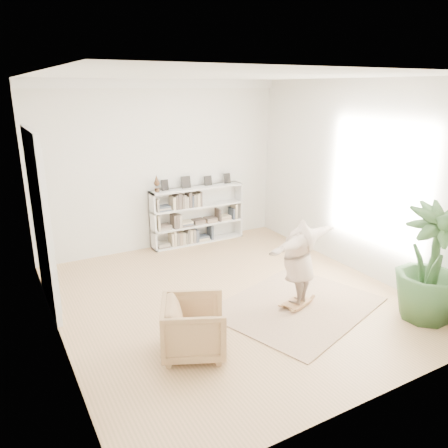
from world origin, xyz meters
name	(u,v)px	position (x,y,z in m)	size (l,w,h in m)	color
floor	(230,298)	(0.00, 0.00, 0.00)	(6.00, 6.00, 0.00)	tan
room_shell	(159,84)	(0.00, 2.94, 3.51)	(6.00, 6.00, 6.00)	silver
doors	(41,223)	(-2.70, 1.30, 1.40)	(0.09, 1.78, 2.92)	white
bookshelf	(197,216)	(0.74, 2.82, 0.64)	(2.20, 0.35, 1.64)	silver
armchair	(194,327)	(-1.23, -1.16, 0.38)	(0.82, 0.84, 0.77)	tan
rug	(297,306)	(0.79, -0.80, 0.01)	(2.50, 2.00, 0.02)	tan
rocker_board	(297,303)	(0.79, -0.80, 0.07)	(0.55, 0.43, 0.10)	brown
person	(299,260)	(0.79, -0.80, 0.83)	(1.73, 0.47, 1.41)	tan
houseplant	(431,264)	(2.30, -2.05, 0.90)	(1.01, 1.01, 1.81)	#2F5128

